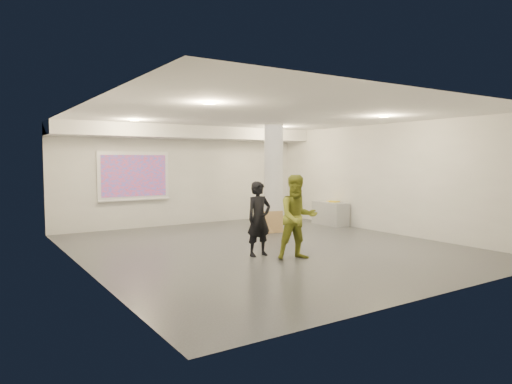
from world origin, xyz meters
TOP-DOWN VIEW (x-y plane):
  - floor at (0.00, 0.00)m, footprint 8.00×9.00m
  - ceiling at (0.00, 0.00)m, footprint 8.00×9.00m
  - wall_back at (0.00, 4.50)m, footprint 8.00×0.01m
  - wall_front at (0.00, -4.50)m, footprint 8.00×0.01m
  - wall_left at (-4.00, 0.00)m, footprint 0.01×9.00m
  - wall_right at (4.00, 0.00)m, footprint 0.01×9.00m
  - soffit_band at (0.00, 3.95)m, footprint 8.00×1.10m
  - downlight_nw at (-2.20, 2.50)m, footprint 0.22×0.22m
  - downlight_ne at (2.20, 2.50)m, footprint 0.22×0.22m
  - downlight_sw at (-2.20, -1.50)m, footprint 0.22×0.22m
  - downlight_se at (2.20, -1.50)m, footprint 0.22×0.22m
  - column at (1.50, 1.80)m, footprint 0.52×0.52m
  - projection_screen at (-1.60, 4.45)m, footprint 2.10×0.13m
  - credenza at (3.72, 1.90)m, footprint 0.57×1.24m
  - papers_stack at (3.67, 2.03)m, footprint 0.27×0.32m
  - postit_pad at (3.78, 1.84)m, footprint 0.33×0.39m
  - cardboard_back at (1.33, 1.56)m, footprint 0.56×0.21m
  - cardboard_front at (1.13, 1.60)m, footprint 0.55×0.34m
  - woman at (-0.65, -0.71)m, footprint 0.58×0.39m
  - man at (-0.18, -1.41)m, footprint 0.98×0.86m

SIDE VIEW (x-z plane):
  - floor at x=0.00m, z-range -0.01..0.01m
  - cardboard_front at x=1.13m, z-range 0.00..0.55m
  - cardboard_back at x=1.33m, z-range 0.00..0.60m
  - credenza at x=3.72m, z-range 0.00..0.71m
  - papers_stack at x=3.67m, z-range 0.71..0.73m
  - postit_pad at x=3.78m, z-range 0.71..0.75m
  - woman at x=-0.65m, z-range 0.00..1.56m
  - man at x=-0.18m, z-range 0.00..1.71m
  - wall_back at x=0.00m, z-range 0.00..3.00m
  - wall_front at x=0.00m, z-range 0.00..3.00m
  - wall_left at x=-4.00m, z-range 0.00..3.00m
  - wall_right at x=4.00m, z-range 0.00..3.00m
  - column at x=1.50m, z-range 0.00..3.00m
  - projection_screen at x=-1.60m, z-range 0.82..2.24m
  - soffit_band at x=0.00m, z-range 2.64..3.00m
  - downlight_nw at x=-2.20m, z-range 2.97..2.99m
  - downlight_ne at x=2.20m, z-range 2.97..2.99m
  - downlight_sw at x=-2.20m, z-range 2.97..2.99m
  - downlight_se at x=2.20m, z-range 2.97..2.99m
  - ceiling at x=0.00m, z-range 3.00..3.00m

